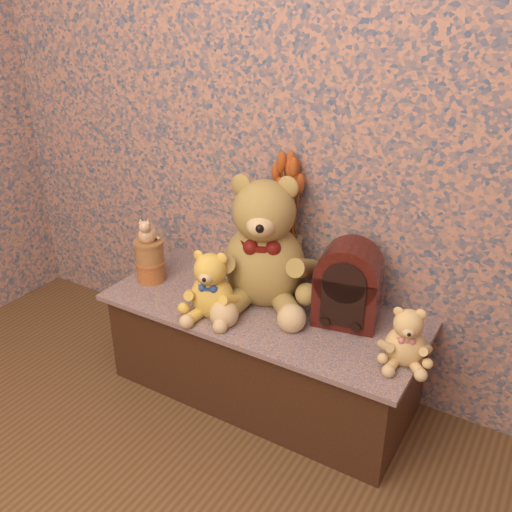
{
  "coord_description": "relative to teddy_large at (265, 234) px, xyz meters",
  "views": [
    {
      "loc": [
        0.94,
        -0.36,
        1.52
      ],
      "look_at": [
        0.0,
        1.2,
        0.64
      ],
      "focal_mm": 39.65,
      "sensor_mm": 36.0,
      "label": 1
    }
  ],
  "objects": [
    {
      "name": "dried_stalks",
      "position": [
        0.03,
        0.12,
        0.17
      ],
      "size": [
        0.31,
        0.31,
        0.45
      ],
      "primitive_type": null,
      "rotation": [
        0.0,
        0.0,
        -0.42
      ],
      "color": "#B24B1C",
      "rests_on": "ceramic_vase"
    },
    {
      "name": "cat_figurine",
      "position": [
        -0.47,
        -0.13,
        -0.04
      ],
      "size": [
        0.11,
        0.12,
        0.11
      ],
      "primitive_type": null,
      "rotation": [
        0.0,
        0.0,
        0.42
      ],
      "color": "silver",
      "rests_on": "biscuit_tin_upper"
    },
    {
      "name": "biscuit_tin_upper",
      "position": [
        -0.47,
        -0.13,
        -0.14
      ],
      "size": [
        0.12,
        0.12,
        0.09
      ],
      "primitive_type": "cylinder",
      "rotation": [
        0.0,
        0.0,
        0.02
      ],
      "color": "tan",
      "rests_on": "biscuit_tin_lower"
    },
    {
      "name": "teddy_medium",
      "position": [
        -0.1,
        -0.21,
        -0.13
      ],
      "size": [
        0.29,
        0.32,
        0.28
      ],
      "primitive_type": null,
      "rotation": [
        0.0,
        0.0,
        0.31
      ],
      "color": "gold",
      "rests_on": "display_shelf"
    },
    {
      "name": "teddy_large",
      "position": [
        0.0,
        0.0,
        0.0
      ],
      "size": [
        0.6,
        0.64,
        0.54
      ],
      "primitive_type": null,
      "rotation": [
        0.0,
        0.0,
        0.42
      ],
      "color": "olive",
      "rests_on": "display_shelf"
    },
    {
      "name": "biscuit_tin_lower",
      "position": [
        -0.47,
        -0.13,
        -0.23
      ],
      "size": [
        0.15,
        0.15,
        0.08
      ],
      "primitive_type": "cylinder",
      "rotation": [
        0.0,
        0.0,
        0.28
      ],
      "color": "gold",
      "rests_on": "display_shelf"
    },
    {
      "name": "cathedral_radio",
      "position": [
        0.35,
        -0.0,
        -0.11
      ],
      "size": [
        0.25,
        0.2,
        0.31
      ],
      "primitive_type": null,
      "rotation": [
        0.0,
        0.0,
        0.2
      ],
      "color": "#39100A",
      "rests_on": "display_shelf"
    },
    {
      "name": "teddy_small",
      "position": [
        0.61,
        -0.13,
        -0.16
      ],
      "size": [
        0.23,
        0.25,
        0.22
      ],
      "primitive_type": null,
      "rotation": [
        0.0,
        0.0,
        0.34
      ],
      "color": "tan",
      "rests_on": "display_shelf"
    },
    {
      "name": "display_shelf",
      "position": [
        0.04,
        -0.08,
        -0.47
      ],
      "size": [
        1.23,
        0.53,
        0.4
      ],
      "primitive_type": "cube",
      "color": "navy",
      "rests_on": "ground"
    },
    {
      "name": "ceramic_vase",
      "position": [
        0.03,
        0.12,
        -0.16
      ],
      "size": [
        0.16,
        0.16,
        0.21
      ],
      "primitive_type": "cylinder",
      "rotation": [
        0.0,
        0.0,
        0.28
      ],
      "color": "tan",
      "rests_on": "display_shelf"
    }
  ]
}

